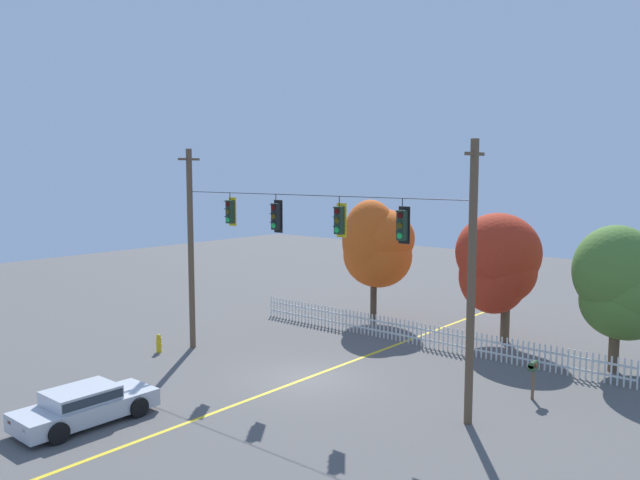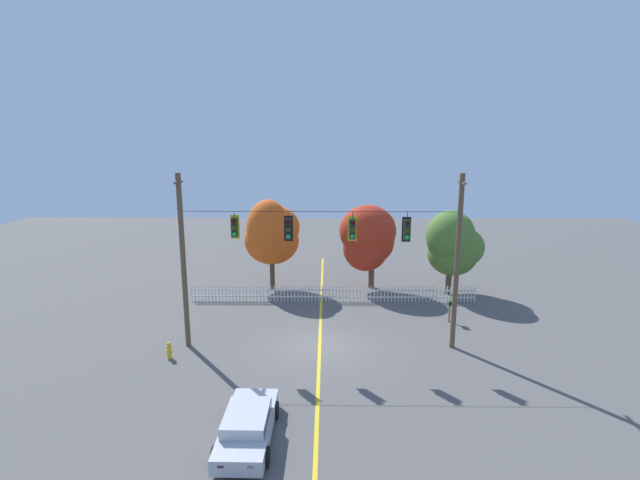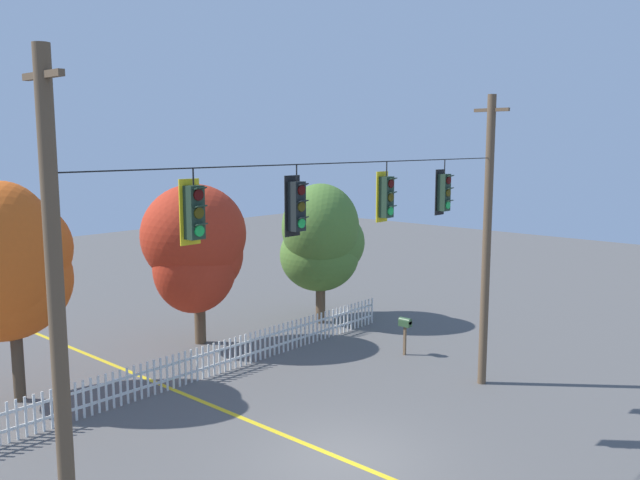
# 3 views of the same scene
# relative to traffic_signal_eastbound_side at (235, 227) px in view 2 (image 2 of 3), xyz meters

# --- Properties ---
(ground) EXTENTS (80.00, 80.00, 0.00)m
(ground) POSITION_rel_traffic_signal_eastbound_side_xyz_m (4.11, -0.01, -6.15)
(ground) COLOR #565451
(lane_centerline_stripe) EXTENTS (0.16, 36.00, 0.01)m
(lane_centerline_stripe) POSITION_rel_traffic_signal_eastbound_side_xyz_m (4.11, -0.01, -6.15)
(lane_centerline_stripe) COLOR gold
(lane_centerline_stripe) RESTS_ON ground
(signal_support_span) EXTENTS (13.67, 1.10, 8.76)m
(signal_support_span) POSITION_rel_traffic_signal_eastbound_side_xyz_m (4.11, -0.01, -1.68)
(signal_support_span) COLOR brown
(signal_support_span) RESTS_ON ground
(traffic_signal_eastbound_side) EXTENTS (0.43, 0.38, 1.36)m
(traffic_signal_eastbound_side) POSITION_rel_traffic_signal_eastbound_side_xyz_m (0.00, 0.00, 0.00)
(traffic_signal_eastbound_side) COLOR black
(traffic_signal_northbound_primary) EXTENTS (0.43, 0.38, 1.48)m
(traffic_signal_northbound_primary) POSITION_rel_traffic_signal_eastbound_side_xyz_m (2.60, 0.00, -0.08)
(traffic_signal_northbound_primary) COLOR black
(traffic_signal_southbound_primary) EXTENTS (0.43, 0.38, 1.46)m
(traffic_signal_southbound_primary) POSITION_rel_traffic_signal_eastbound_side_xyz_m (5.70, 0.00, -0.07)
(traffic_signal_southbound_primary) COLOR black
(traffic_signal_northbound_secondary) EXTENTS (0.43, 0.38, 1.50)m
(traffic_signal_northbound_secondary) POSITION_rel_traffic_signal_eastbound_side_xyz_m (8.31, 0.00, -0.10)
(traffic_signal_northbound_secondary) COLOR black
(white_picket_fence) EXTENTS (18.40, 0.06, 1.07)m
(white_picket_fence) POSITION_rel_traffic_signal_eastbound_side_xyz_m (4.85, 6.71, -5.61)
(white_picket_fence) COLOR silver
(white_picket_fence) RESTS_ON ground
(autumn_maple_near_fence) EXTENTS (3.84, 3.55, 6.34)m
(autumn_maple_near_fence) POSITION_rel_traffic_signal_eastbound_side_xyz_m (0.63, 9.48, -2.16)
(autumn_maple_near_fence) COLOR #473828
(autumn_maple_near_fence) RESTS_ON ground
(autumn_maple_mid) EXTENTS (3.91, 3.44, 5.93)m
(autumn_maple_mid) POSITION_rel_traffic_signal_eastbound_side_xyz_m (7.34, 9.51, -2.52)
(autumn_maple_mid) COLOR brown
(autumn_maple_mid) RESTS_ON ground
(autumn_oak_far_east) EXTENTS (3.94, 3.46, 5.75)m
(autumn_oak_far_east) POSITION_rel_traffic_signal_eastbound_side_xyz_m (12.93, 8.49, -2.80)
(autumn_oak_far_east) COLOR brown
(autumn_oak_far_east) RESTS_ON ground
(parked_car) EXTENTS (1.87, 4.32, 1.15)m
(parked_car) POSITION_rel_traffic_signal_eastbound_side_xyz_m (1.72, -7.68, -5.55)
(parked_car) COLOR #B7BABF
(parked_car) RESTS_ON ground
(fire_hydrant) EXTENTS (0.38, 0.22, 0.81)m
(fire_hydrant) POSITION_rel_traffic_signal_eastbound_side_xyz_m (-3.08, -1.46, -5.75)
(fire_hydrant) COLOR gold
(fire_hydrant) RESTS_ON ground
(roadside_mailbox) EXTENTS (0.25, 0.44, 1.34)m
(roadside_mailbox) POSITION_rel_traffic_signal_eastbound_side_xyz_m (11.52, 3.35, -5.06)
(roadside_mailbox) COLOR brown
(roadside_mailbox) RESTS_ON ground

